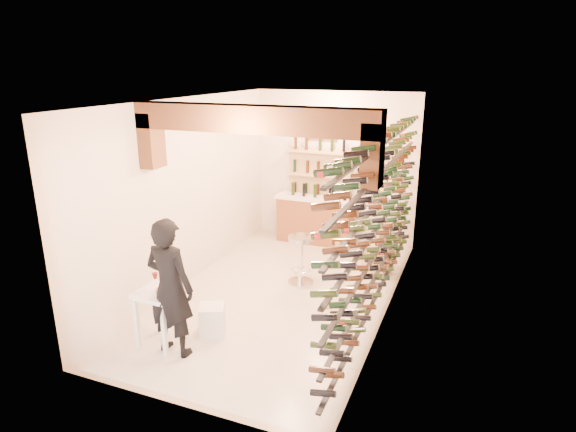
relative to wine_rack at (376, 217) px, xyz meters
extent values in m
plane|color=beige|center=(-1.53, 0.00, -1.55)|extent=(6.00, 6.00, 0.00)
cube|color=silver|center=(-1.53, 3.00, 0.05)|extent=(3.50, 0.02, 3.20)
cube|color=silver|center=(-1.53, -3.00, 0.05)|extent=(3.50, 0.02, 3.20)
cube|color=silver|center=(-3.28, 0.00, 0.05)|extent=(0.02, 6.00, 3.20)
cube|color=silver|center=(0.22, 0.00, 0.05)|extent=(0.02, 6.00, 3.20)
cube|color=brown|center=(-1.53, 0.00, 1.65)|extent=(3.50, 6.00, 0.02)
cube|color=#975B34|center=(-1.53, -1.00, 1.47)|extent=(3.50, 0.35, 0.36)
cube|color=#975B34|center=(-3.16, -1.00, 1.10)|extent=(0.24, 0.35, 0.80)
cube|color=#975B34|center=(0.10, -1.00, 1.10)|extent=(0.24, 0.35, 0.80)
cube|color=black|center=(0.06, 0.00, -1.30)|extent=(0.06, 5.70, 0.03)
cube|color=black|center=(0.06, 0.00, -0.90)|extent=(0.06, 5.70, 0.03)
cube|color=black|center=(0.06, 0.00, -0.50)|extent=(0.06, 5.70, 0.03)
cube|color=black|center=(0.06, 0.00, -0.10)|extent=(0.06, 5.70, 0.03)
cube|color=black|center=(0.06, 0.00, 0.30)|extent=(0.06, 5.70, 0.03)
cube|color=black|center=(0.06, 0.00, 0.70)|extent=(0.06, 5.70, 0.03)
cube|color=black|center=(0.06, 0.00, 1.10)|extent=(0.06, 5.70, 0.03)
cube|color=brown|center=(-1.83, 2.65, -1.07)|extent=(1.60, 0.55, 0.96)
cube|color=white|center=(-1.83, 2.65, -0.56)|extent=(1.70, 0.62, 0.05)
cube|color=tan|center=(-1.83, 2.92, -0.55)|extent=(1.40, 0.10, 2.00)
cube|color=tan|center=(-1.83, 2.82, -1.10)|extent=(1.40, 0.28, 0.04)
cube|color=tan|center=(-1.83, 2.82, -0.60)|extent=(1.40, 0.28, 0.04)
cube|color=tan|center=(-1.83, 2.82, -0.10)|extent=(1.40, 0.28, 0.04)
cube|color=tan|center=(-1.83, 2.82, 0.40)|extent=(1.40, 0.28, 0.04)
cube|color=brown|center=(-1.83, 2.97, 0.90)|extent=(0.70, 0.04, 0.55)
cube|color=#99998C|center=(-1.83, 2.94, 0.90)|extent=(0.60, 0.01, 0.45)
cube|color=white|center=(-2.49, -2.00, -0.77)|extent=(0.57, 0.57, 0.05)
cube|color=white|center=(-2.72, -2.22, -1.17)|extent=(0.05, 0.05, 0.75)
cube|color=white|center=(-2.27, -2.23, -1.17)|extent=(0.05, 0.05, 0.75)
cube|color=white|center=(-2.71, -1.77, -1.17)|extent=(0.05, 0.05, 0.75)
cube|color=white|center=(-2.26, -1.78, -1.17)|extent=(0.05, 0.05, 0.75)
cylinder|color=white|center=(-2.44, -1.98, -0.74)|extent=(0.26, 0.26, 0.02)
cylinder|color=#BF7266|center=(-2.44, -1.98, -0.72)|extent=(0.19, 0.19, 0.02)
cube|color=white|center=(-2.68, -2.13, -0.74)|extent=(0.16, 0.16, 0.02)
cylinder|color=white|center=(-2.65, -1.84, -0.74)|extent=(0.07, 0.07, 0.00)
cylinder|color=white|center=(-2.65, -1.84, -0.69)|extent=(0.01, 0.01, 0.10)
cone|color=#530708|center=(-2.65, -1.84, -0.62)|extent=(0.08, 0.08, 0.09)
cube|color=white|center=(-1.98, -1.50, -1.33)|extent=(0.46, 0.46, 0.43)
imported|color=black|center=(-2.22, -2.10, -0.60)|extent=(0.72, 0.50, 1.89)
cylinder|color=silver|center=(-1.39, 0.54, -1.53)|extent=(0.45, 0.45, 0.03)
cylinder|color=silver|center=(-1.39, 0.54, -1.13)|extent=(0.09, 0.09, 0.79)
cylinder|color=silver|center=(-1.39, 0.54, -0.71)|extent=(0.43, 0.43, 0.08)
torus|color=silver|center=(-1.39, 0.54, -1.30)|extent=(0.35, 0.35, 0.03)
cube|color=tan|center=(-0.24, 1.52, -1.41)|extent=(0.56, 0.47, 0.28)
cube|color=tan|center=(-0.24, 1.52, -1.14)|extent=(0.44, 0.31, 0.25)
camera|label=1|loc=(1.31, -6.82, 2.16)|focal=30.16mm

